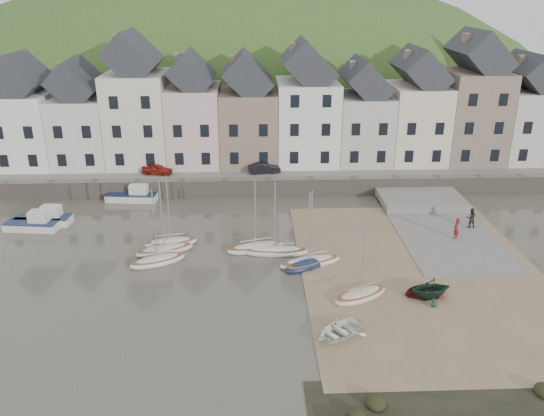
{
  "coord_description": "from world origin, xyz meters",
  "views": [
    {
      "loc": [
        -1.63,
        -36.13,
        20.02
      ],
      "look_at": [
        0.0,
        6.0,
        3.0
      ],
      "focal_mm": 36.35,
      "sensor_mm": 36.0,
      "label": 1
    }
  ],
  "objects_px": {
    "rowboat_green": "(430,288)",
    "person_red": "(456,228)",
    "rowboat_white": "(339,331)",
    "car_right": "(264,168)",
    "car_left": "(157,169)",
    "person_dark": "(471,218)",
    "rowboat_red": "(423,291)",
    "sailboat_0": "(171,242)"
  },
  "relations": [
    {
      "from": "rowboat_green",
      "to": "person_dark",
      "type": "bearing_deg",
      "value": 137.26
    },
    {
      "from": "rowboat_white",
      "to": "person_red",
      "type": "xyz_separation_m",
      "value": [
        12.04,
        13.56,
        0.62
      ]
    },
    {
      "from": "rowboat_white",
      "to": "rowboat_red",
      "type": "distance_m",
      "value": 8.03
    },
    {
      "from": "rowboat_green",
      "to": "car_right",
      "type": "relative_size",
      "value": 0.87
    },
    {
      "from": "car_left",
      "to": "car_right",
      "type": "xyz_separation_m",
      "value": [
        11.31,
        0.0,
        0.01
      ]
    },
    {
      "from": "rowboat_red",
      "to": "car_right",
      "type": "relative_size",
      "value": 0.9
    },
    {
      "from": "rowboat_green",
      "to": "rowboat_red",
      "type": "relative_size",
      "value": 0.97
    },
    {
      "from": "rowboat_white",
      "to": "rowboat_red",
      "type": "xyz_separation_m",
      "value": [
        6.58,
        4.61,
        -0.04
      ]
    },
    {
      "from": "car_left",
      "to": "person_red",
      "type": "bearing_deg",
      "value": -104.19
    },
    {
      "from": "rowboat_red",
      "to": "car_left",
      "type": "height_order",
      "value": "car_left"
    },
    {
      "from": "rowboat_green",
      "to": "person_red",
      "type": "height_order",
      "value": "person_red"
    },
    {
      "from": "sailboat_0",
      "to": "person_red",
      "type": "distance_m",
      "value": 24.05
    },
    {
      "from": "rowboat_white",
      "to": "rowboat_red",
      "type": "bearing_deg",
      "value": 88.07
    },
    {
      "from": "rowboat_white",
      "to": "car_right",
      "type": "distance_m",
      "value": 27.7
    },
    {
      "from": "car_left",
      "to": "car_right",
      "type": "height_order",
      "value": "car_right"
    },
    {
      "from": "rowboat_red",
      "to": "person_red",
      "type": "bearing_deg",
      "value": 132.12
    },
    {
      "from": "sailboat_0",
      "to": "car_right",
      "type": "height_order",
      "value": "sailboat_0"
    },
    {
      "from": "sailboat_0",
      "to": "car_left",
      "type": "relative_size",
      "value": 1.97
    },
    {
      "from": "rowboat_red",
      "to": "person_dark",
      "type": "xyz_separation_m",
      "value": [
        7.55,
        11.19,
        0.65
      ]
    },
    {
      "from": "rowboat_white",
      "to": "person_dark",
      "type": "xyz_separation_m",
      "value": [
        14.13,
        15.8,
        0.6
      ]
    },
    {
      "from": "rowboat_green",
      "to": "car_right",
      "type": "height_order",
      "value": "car_right"
    },
    {
      "from": "person_red",
      "to": "rowboat_green",
      "type": "bearing_deg",
      "value": 18.77
    },
    {
      "from": "rowboat_red",
      "to": "person_red",
      "type": "distance_m",
      "value": 10.5
    },
    {
      "from": "rowboat_red",
      "to": "rowboat_white",
      "type": "bearing_deg",
      "value": -71.48
    },
    {
      "from": "rowboat_red",
      "to": "person_red",
      "type": "height_order",
      "value": "person_red"
    },
    {
      "from": "car_left",
      "to": "rowboat_white",
      "type": "bearing_deg",
      "value": -138.29
    },
    {
      "from": "rowboat_green",
      "to": "person_dark",
      "type": "xyz_separation_m",
      "value": [
        7.22,
        11.64,
        0.18
      ]
    },
    {
      "from": "rowboat_white",
      "to": "car_left",
      "type": "distance_m",
      "value": 31.34
    },
    {
      "from": "person_red",
      "to": "person_dark",
      "type": "distance_m",
      "value": 3.06
    },
    {
      "from": "sailboat_0",
      "to": "car_left",
      "type": "height_order",
      "value": "sailboat_0"
    },
    {
      "from": "sailboat_0",
      "to": "rowboat_red",
      "type": "distance_m",
      "value": 20.53
    },
    {
      "from": "rowboat_green",
      "to": "person_red",
      "type": "distance_m",
      "value": 10.71
    },
    {
      "from": "person_red",
      "to": "person_dark",
      "type": "height_order",
      "value": "person_red"
    },
    {
      "from": "rowboat_green",
      "to": "car_left",
      "type": "bearing_deg",
      "value": -147.42
    },
    {
      "from": "rowboat_red",
      "to": "person_dark",
      "type": "bearing_deg",
      "value": 129.48
    },
    {
      "from": "rowboat_green",
      "to": "car_right",
      "type": "xyz_separation_m",
      "value": [
        -10.75,
        23.23,
        1.32
      ]
    },
    {
      "from": "sailboat_0",
      "to": "person_dark",
      "type": "bearing_deg",
      "value": 5.34
    },
    {
      "from": "rowboat_white",
      "to": "rowboat_green",
      "type": "xyz_separation_m",
      "value": [
        6.91,
        4.15,
        0.42
      ]
    },
    {
      "from": "rowboat_white",
      "to": "rowboat_green",
      "type": "relative_size",
      "value": 1.17
    },
    {
      "from": "rowboat_white",
      "to": "car_right",
      "type": "bearing_deg",
      "value": 151.03
    },
    {
      "from": "rowboat_white",
      "to": "car_left",
      "type": "xyz_separation_m",
      "value": [
        -15.15,
        27.38,
        1.73
      ]
    },
    {
      "from": "car_left",
      "to": "rowboat_green",
      "type": "bearing_deg",
      "value": -123.72
    }
  ]
}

